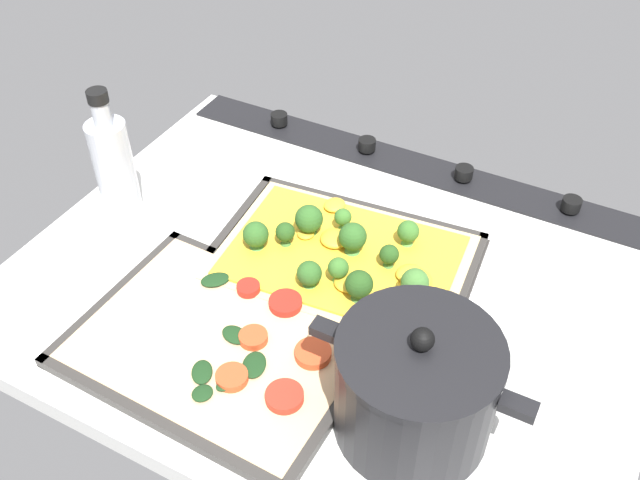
{
  "coord_description": "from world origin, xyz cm",
  "views": [
    {
      "loc": [
        -29.79,
        59.62,
        67.08
      ],
      "look_at": [
        1.48,
        0.3,
        6.78
      ],
      "focal_mm": 40.22,
      "sensor_mm": 36.0,
      "label": 1
    }
  ],
  "objects_px": {
    "baking_tray_front": "(341,262)",
    "broccoli_pizza": "(342,255)",
    "baking_tray_back": "(221,345)",
    "cooking_pot": "(415,387)",
    "veggie_pizza_back": "(227,343)",
    "oil_bottle": "(114,166)"
  },
  "relations": [
    {
      "from": "cooking_pot",
      "to": "oil_bottle",
      "type": "relative_size",
      "value": 1.19
    },
    {
      "from": "broccoli_pizza",
      "to": "baking_tray_back",
      "type": "distance_m",
      "value": 0.2
    },
    {
      "from": "broccoli_pizza",
      "to": "veggie_pizza_back",
      "type": "xyz_separation_m",
      "value": [
        0.06,
        0.19,
        -0.01
      ]
    },
    {
      "from": "baking_tray_back",
      "to": "oil_bottle",
      "type": "xyz_separation_m",
      "value": [
        0.27,
        -0.15,
        0.08
      ]
    },
    {
      "from": "broccoli_pizza",
      "to": "baking_tray_front",
      "type": "bearing_deg",
      "value": -46.19
    },
    {
      "from": "baking_tray_back",
      "to": "cooking_pot",
      "type": "relative_size",
      "value": 1.46
    },
    {
      "from": "oil_bottle",
      "to": "broccoli_pizza",
      "type": "bearing_deg",
      "value": -172.24
    },
    {
      "from": "cooking_pot",
      "to": "broccoli_pizza",
      "type": "bearing_deg",
      "value": -46.55
    },
    {
      "from": "baking_tray_front",
      "to": "cooking_pot",
      "type": "bearing_deg",
      "value": 133.46
    },
    {
      "from": "baking_tray_front",
      "to": "baking_tray_back",
      "type": "bearing_deg",
      "value": 72.41
    },
    {
      "from": "baking_tray_back",
      "to": "oil_bottle",
      "type": "height_order",
      "value": "oil_bottle"
    },
    {
      "from": "broccoli_pizza",
      "to": "oil_bottle",
      "type": "bearing_deg",
      "value": 7.76
    },
    {
      "from": "veggie_pizza_back",
      "to": "oil_bottle",
      "type": "xyz_separation_m",
      "value": [
        0.28,
        -0.15,
        0.07
      ]
    },
    {
      "from": "cooking_pot",
      "to": "baking_tray_front",
      "type": "bearing_deg",
      "value": -46.54
    },
    {
      "from": "baking_tray_back",
      "to": "cooking_pot",
      "type": "height_order",
      "value": "cooking_pot"
    },
    {
      "from": "baking_tray_front",
      "to": "broccoli_pizza",
      "type": "bearing_deg",
      "value": 133.81
    },
    {
      "from": "oil_bottle",
      "to": "cooking_pot",
      "type": "bearing_deg",
      "value": 164.55
    },
    {
      "from": "baking_tray_front",
      "to": "broccoli_pizza",
      "type": "relative_size",
      "value": 1.08
    },
    {
      "from": "oil_bottle",
      "to": "baking_tray_front",
      "type": "bearing_deg",
      "value": -171.54
    },
    {
      "from": "baking_tray_front",
      "to": "cooking_pot",
      "type": "height_order",
      "value": "cooking_pot"
    },
    {
      "from": "baking_tray_front",
      "to": "broccoli_pizza",
      "type": "height_order",
      "value": "broccoli_pizza"
    },
    {
      "from": "baking_tray_back",
      "to": "cooking_pot",
      "type": "bearing_deg",
      "value": -178.47
    }
  ]
}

